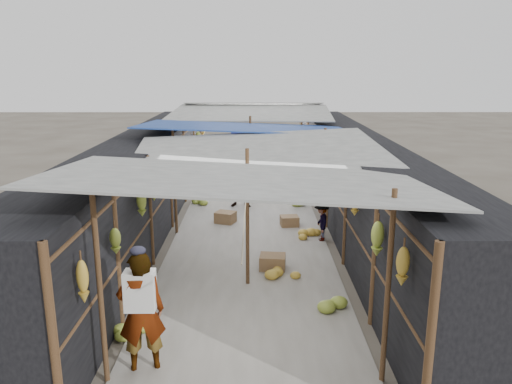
{
  "coord_description": "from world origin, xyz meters",
  "views": [
    {
      "loc": [
        0.14,
        -5.74,
        4.0
      ],
      "look_at": [
        0.16,
        5.2,
        1.25
      ],
      "focal_mm": 35.0,
      "sensor_mm": 36.0,
      "label": 1
    }
  ],
  "objects_px": {
    "crate_near": "(273,262)",
    "shopper_blue": "(244,181)",
    "vendor_seated": "(321,222)",
    "black_basin": "(304,193)",
    "vendor_elderly": "(141,312)"
  },
  "relations": [
    {
      "from": "black_basin",
      "to": "vendor_elderly",
      "type": "relative_size",
      "value": 0.35
    },
    {
      "from": "black_basin",
      "to": "shopper_blue",
      "type": "distance_m",
      "value": 2.38
    },
    {
      "from": "crate_near",
      "to": "shopper_blue",
      "type": "relative_size",
      "value": 0.32
    },
    {
      "from": "shopper_blue",
      "to": "crate_near",
      "type": "bearing_deg",
      "value": -79.98
    },
    {
      "from": "shopper_blue",
      "to": "vendor_elderly",
      "type": "bearing_deg",
      "value": -96.68
    },
    {
      "from": "crate_near",
      "to": "vendor_elderly",
      "type": "relative_size",
      "value": 0.3
    },
    {
      "from": "shopper_blue",
      "to": "vendor_seated",
      "type": "distance_m",
      "value": 3.51
    },
    {
      "from": "crate_near",
      "to": "vendor_seated",
      "type": "relative_size",
      "value": 0.54
    },
    {
      "from": "crate_near",
      "to": "shopper_blue",
      "type": "height_order",
      "value": "shopper_blue"
    },
    {
      "from": "vendor_elderly",
      "to": "black_basin",
      "type": "bearing_deg",
      "value": -122.09
    },
    {
      "from": "shopper_blue",
      "to": "vendor_seated",
      "type": "bearing_deg",
      "value": -55.61
    },
    {
      "from": "crate_near",
      "to": "black_basin",
      "type": "height_order",
      "value": "crate_near"
    },
    {
      "from": "crate_near",
      "to": "vendor_elderly",
      "type": "xyz_separation_m",
      "value": [
        -1.87,
        -3.42,
        0.7
      ]
    },
    {
      "from": "black_basin",
      "to": "vendor_seated",
      "type": "bearing_deg",
      "value": -90.0
    },
    {
      "from": "shopper_blue",
      "to": "black_basin",
      "type": "bearing_deg",
      "value": 35.57
    }
  ]
}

